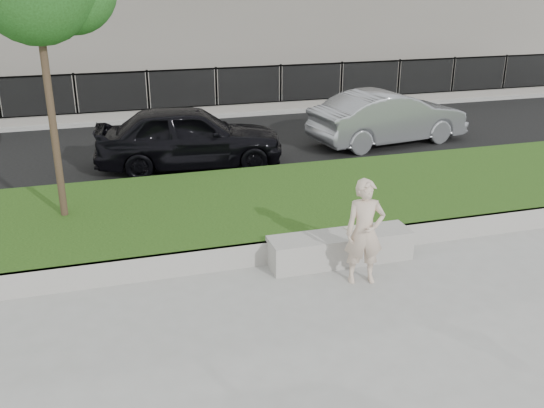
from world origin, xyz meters
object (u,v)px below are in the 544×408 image
object	(u,v)px
car_silver	(388,117)
car_dark	(189,136)
man	(365,232)
stone_bench	(340,248)
book	(351,228)

from	to	relation	value
car_silver	car_dark	bearing A→B (deg)	87.49
man	car_silver	xyz separation A→B (m)	(4.00, 7.12, -0.06)
stone_bench	car_silver	bearing A→B (deg)	57.58
stone_bench	car_dark	bearing A→B (deg)	104.65
car_dark	book	bearing A→B (deg)	-156.63
man	book	size ratio (longest dim) A/B	7.83
car_silver	stone_bench	bearing A→B (deg)	138.54
stone_bench	man	distance (m)	0.93
man	car_silver	distance (m)	8.17
stone_bench	book	size ratio (longest dim) A/B	11.32
stone_bench	car_silver	world-z (taller)	car_silver
stone_bench	car_silver	size ratio (longest dim) A/B	0.54
stone_bench	car_silver	distance (m)	7.60
book	car_dark	world-z (taller)	car_dark
man	book	xyz separation A→B (m)	(0.19, 0.90, -0.32)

